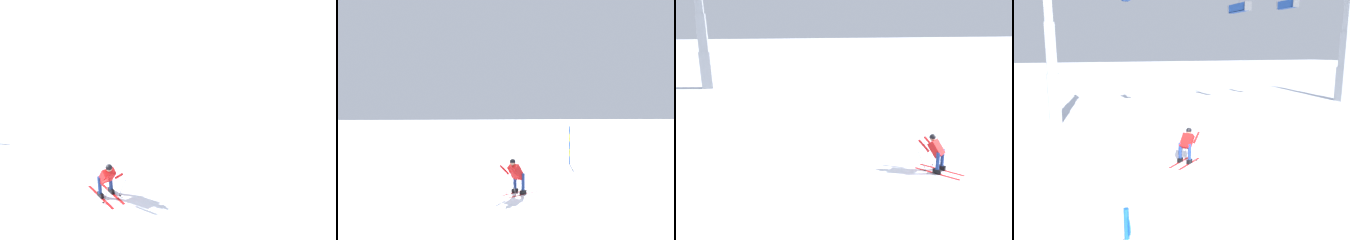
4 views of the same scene
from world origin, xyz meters
TOP-DOWN VIEW (x-y plane):
  - ground_plane at (0.00, 0.00)m, footprint 260.00×260.00m
  - skier_carving_main at (-0.36, 0.14)m, footprint 1.66×1.48m
  - lift_tower_near at (-4.59, 10.34)m, footprint 0.70×2.47m
  - lift_tower_far at (19.06, 10.34)m, footprint 0.84×2.89m
  - chairlift_seat_second at (8.25, 10.34)m, footprint 0.61×2.29m
  - chairlift_seat_middle at (12.57, 10.34)m, footprint 0.61×1.94m

SIDE VIEW (x-z plane):
  - ground_plane at x=0.00m, z-range 0.00..0.00m
  - skier_carving_main at x=-0.36m, z-range 0.02..1.50m
  - lift_tower_far at x=19.06m, z-range -0.82..8.66m
  - lift_tower_near at x=-4.59m, z-range -0.77..8.71m
  - chairlift_seat_second at x=8.25m, z-range 6.20..8.54m
  - chairlift_seat_middle at x=12.57m, z-range 6.86..8.75m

